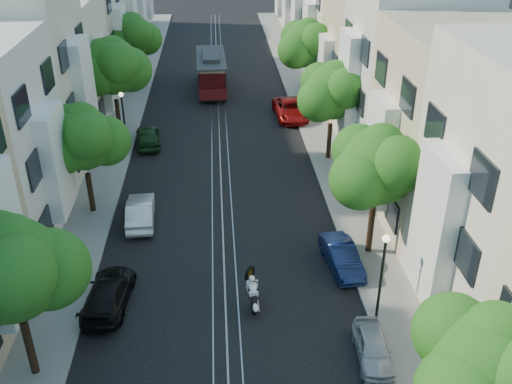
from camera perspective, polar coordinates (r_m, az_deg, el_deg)
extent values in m
plane|color=black|center=(45.13, -3.75, 7.38)|extent=(200.00, 200.00, 0.00)
cube|color=gray|center=(45.70, 5.45, 7.67)|extent=(2.50, 80.00, 0.12)
cube|color=gray|center=(45.68, -12.95, 7.05)|extent=(2.50, 80.00, 0.12)
cube|color=gray|center=(45.13, -4.45, 7.37)|extent=(0.06, 80.00, 0.02)
cube|color=gray|center=(45.13, -3.75, 7.39)|extent=(0.06, 80.00, 0.02)
cube|color=gray|center=(45.13, -3.05, 7.42)|extent=(0.06, 80.00, 0.02)
cube|color=tan|center=(45.13, -3.75, 7.39)|extent=(0.08, 80.00, 0.01)
cube|color=white|center=(23.05, 17.57, -3.25)|extent=(0.90, 3.04, 6.05)
cube|color=beige|center=(30.88, 19.33, 5.52)|extent=(7.00, 8.00, 10.00)
cube|color=white|center=(29.91, 12.35, 4.10)|extent=(0.90, 3.04, 5.50)
cube|color=silver|center=(37.60, 15.13, 11.76)|extent=(7.00, 8.00, 12.00)
cube|color=white|center=(36.84, 9.24, 10.46)|extent=(0.90, 3.04, 6.60)
cube|color=#C6B28C|center=(45.35, 11.81, 12.94)|extent=(7.00, 8.00, 9.00)
cube|color=white|center=(44.68, 6.91, 12.14)|extent=(0.90, 3.04, 4.95)
cube|color=white|center=(52.70, 9.64, 16.12)|extent=(7.00, 8.00, 10.50)
cube|color=white|center=(52.14, 5.35, 15.30)|extent=(0.90, 3.04, 5.78)
cube|color=beige|center=(60.26, 7.95, 18.26)|extent=(7.00, 8.00, 11.50)
cube|color=white|center=(59.79, 4.15, 17.47)|extent=(0.90, 3.04, 6.32)
cube|color=white|center=(67.74, 3.17, 18.08)|extent=(0.90, 3.04, 5.23)
cube|color=white|center=(23.06, -24.18, -4.83)|extent=(0.90, 3.04, 5.93)
cube|color=white|center=(29.92, -19.50, 2.89)|extent=(0.90, 3.04, 5.39)
cube|color=beige|center=(37.60, -22.80, 10.34)|extent=(7.00, 8.00, 11.76)
cube|color=white|center=(36.85, -16.86, 9.45)|extent=(0.90, 3.04, 6.47)
cube|color=silver|center=(45.34, -19.61, 11.79)|extent=(7.00, 8.00, 8.82)
cube|color=white|center=(44.69, -14.68, 11.33)|extent=(0.90, 3.04, 4.85)
cube|color=beige|center=(52.70, -17.69, 15.10)|extent=(7.00, 8.00, 10.29)
cube|color=white|center=(52.15, -13.37, 14.59)|extent=(0.90, 3.04, 5.66)
cube|color=silver|center=(60.27, -16.18, 17.35)|extent=(7.00, 8.00, 11.27)
cube|color=white|center=(59.80, -12.34, 16.82)|extent=(0.90, 3.04, 6.20)
cube|color=#C6B28C|center=(68.17, -14.82, 17.87)|extent=(7.00, 8.00, 9.31)
cube|color=white|center=(67.74, -11.43, 17.52)|extent=(0.90, 3.04, 5.12)
sphere|color=#155415|center=(17.74, 22.18, -15.72)|extent=(3.38, 3.38, 3.38)
sphere|color=#155415|center=(17.26, 22.90, -13.27)|extent=(2.03, 2.03, 2.03)
cylinder|color=black|center=(28.44, 11.37, -3.70)|extent=(0.30, 0.30, 2.45)
sphere|color=#155415|center=(26.78, 12.07, 2.59)|extent=(3.64, 3.64, 3.64)
sphere|color=#155415|center=(27.70, 13.92, 2.35)|extent=(2.91, 2.91, 2.91)
sphere|color=#155415|center=(26.07, 10.39, 1.28)|extent=(2.84, 2.84, 2.84)
sphere|color=#155415|center=(26.53, 12.42, 4.44)|extent=(2.18, 2.18, 2.18)
cylinder|color=black|center=(37.93, 7.33, 5.11)|extent=(0.30, 0.30, 2.38)
sphere|color=#155415|center=(36.74, 7.65, 9.93)|extent=(3.54, 3.54, 3.54)
sphere|color=#155415|center=(37.56, 9.14, 9.59)|extent=(2.83, 2.83, 2.83)
sphere|color=#155415|center=(36.01, 6.33, 9.12)|extent=(2.76, 2.76, 2.76)
sphere|color=#155415|center=(36.58, 7.87, 11.32)|extent=(2.12, 2.12, 2.12)
cylinder|color=black|center=(48.04, 4.91, 10.41)|extent=(0.30, 0.30, 2.52)
sphere|color=#155415|center=(47.06, 5.09, 14.54)|extent=(3.74, 3.74, 3.74)
sphere|color=#155415|center=(47.82, 6.32, 14.21)|extent=(3.00, 3.00, 3.00)
sphere|color=#155415|center=(46.33, 4.01, 13.97)|extent=(2.92, 2.92, 2.92)
sphere|color=#155415|center=(46.97, 5.25, 15.63)|extent=(2.25, 2.25, 2.25)
cylinder|color=black|center=(23.08, -21.70, -14.18)|extent=(0.30, 0.30, 2.45)
sphere|color=#155415|center=(21.01, -23.38, -7.14)|extent=(3.64, 3.64, 3.64)
sphere|color=#155415|center=(21.28, -19.98, -7.26)|extent=(2.91, 2.91, 2.91)
sphere|color=#155415|center=(20.58, -23.51, -4.94)|extent=(2.18, 2.18, 2.18)
cylinder|color=black|center=(32.65, -16.22, -0.02)|extent=(0.30, 0.30, 2.27)
sphere|color=#155415|center=(31.30, -17.01, 5.16)|extent=(3.38, 3.38, 3.38)
sphere|color=#155415|center=(31.67, -14.80, 4.96)|extent=(2.70, 2.70, 2.70)
sphere|color=#155415|center=(31.03, -18.89, 4.04)|extent=(2.64, 2.64, 2.64)
sphere|color=#155415|center=(31.04, -17.03, 6.76)|extent=(2.03, 2.03, 2.03)
cylinder|color=black|center=(42.43, -13.60, 7.29)|extent=(0.30, 0.30, 2.62)
sphere|color=#155415|center=(41.28, -14.19, 12.09)|extent=(3.90, 3.90, 3.90)
sphere|color=#155415|center=(41.69, -12.51, 11.86)|extent=(3.12, 3.12, 3.12)
sphere|color=#155415|center=(40.88, -15.62, 11.31)|extent=(3.04, 3.04, 3.04)
sphere|color=#155415|center=(41.12, -14.18, 13.34)|extent=(2.34, 2.34, 2.34)
cylinder|color=black|center=(52.77, -11.91, 11.50)|extent=(0.30, 0.30, 2.38)
sphere|color=#155415|center=(51.92, -12.29, 15.04)|extent=(3.54, 3.54, 3.54)
sphere|color=#155415|center=(52.36, -10.95, 14.83)|extent=(2.83, 2.83, 2.83)
sphere|color=#155415|center=(51.46, -13.43, 14.46)|extent=(2.76, 2.76, 2.76)
sphere|color=#155415|center=(51.81, -12.27, 16.04)|extent=(2.12, 2.12, 2.12)
cylinder|color=black|center=(23.83, 12.38, -8.61)|extent=(0.12, 0.12, 4.00)
sphere|color=#FFF2CC|center=(22.70, 12.90, -4.57)|extent=(0.32, 0.32, 0.32)
cylinder|color=black|center=(39.28, -13.02, 6.71)|extent=(0.12, 0.12, 4.00)
sphere|color=#FFF2CC|center=(38.60, -13.34, 9.46)|extent=(0.32, 0.32, 0.32)
torus|color=black|center=(24.85, -0.24, -11.35)|extent=(0.22, 0.79, 0.78)
torus|color=black|center=(25.17, -0.63, -8.16)|extent=(0.53, 0.71, 0.76)
ellipsoid|color=white|center=(24.83, -0.41, -9.55)|extent=(0.54, 1.09, 0.99)
ellipsoid|color=white|center=(24.51, -0.31, -9.68)|extent=(0.43, 0.61, 0.56)
cube|color=black|center=(24.39, -0.17, -10.75)|extent=(0.26, 0.53, 0.44)
cube|color=silver|center=(24.54, -0.30, -9.85)|extent=(0.39, 0.59, 0.23)
sphere|color=black|center=(24.76, -0.42, -9.25)|extent=(0.27, 0.27, 0.27)
cube|color=black|center=(51.55, -4.43, 10.61)|extent=(2.48, 7.98, 0.30)
cube|color=#520D11|center=(51.20, -4.48, 11.87)|extent=(2.50, 5.01, 2.38)
cube|color=beige|center=(50.95, -4.52, 12.83)|extent=(2.55, 5.06, 0.59)
cube|color=#2D2D30|center=(50.85, -4.54, 13.26)|extent=(2.68, 7.98, 0.18)
cube|color=#2D2D30|center=(50.78, -4.55, 13.53)|extent=(1.50, 4.49, 0.35)
imported|color=#AAAEB6|center=(23.13, 11.62, -14.98)|extent=(1.44, 3.22, 1.08)
imported|color=#0B1638|center=(27.57, 8.56, -6.39)|extent=(1.73, 3.82, 1.22)
imported|color=maroon|center=(44.97, 3.45, 8.25)|extent=(2.60, 5.07, 1.37)
imported|color=black|center=(25.81, -14.56, -9.79)|extent=(2.09, 4.45, 1.26)
imported|color=silver|center=(31.35, -11.48, -1.90)|extent=(1.66, 4.09, 1.32)
imported|color=#143316|center=(40.66, -10.75, 5.51)|extent=(2.10, 4.15, 1.36)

